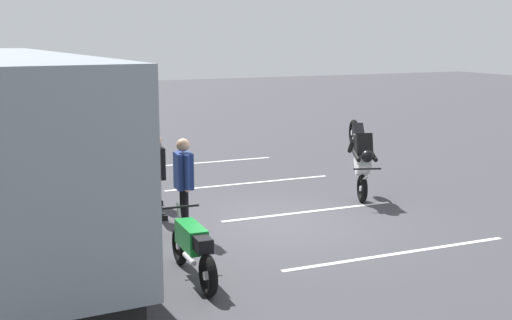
{
  "coord_description": "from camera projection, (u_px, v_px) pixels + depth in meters",
  "views": [
    {
      "loc": [
        -11.26,
        5.75,
        3.58
      ],
      "look_at": [
        0.8,
        0.07,
        1.1
      ],
      "focal_mm": 47.88,
      "sensor_mm": 36.0,
      "label": 1
    }
  ],
  "objects": [
    {
      "name": "ground_plane",
      "position": [
        277.0,
        223.0,
        13.07
      ],
      "size": [
        80.0,
        80.0,
        0.0
      ],
      "primitive_type": "plane",
      "color": "#38383D"
    },
    {
      "name": "parked_motorcycle_silver",
      "position": [
        193.0,
        248.0,
        10.0
      ],
      "size": [
        2.05,
        0.58,
        0.99
      ],
      "color": "black",
      "rests_on": "ground_plane"
    },
    {
      "name": "spectator_left",
      "position": [
        157.0,
        170.0,
        13.12
      ],
      "size": [
        0.58,
        0.35,
        1.67
      ],
      "color": "black",
      "rests_on": "ground_plane"
    },
    {
      "name": "spectator_far_left",
      "position": [
        184.0,
        178.0,
        12.07
      ],
      "size": [
        0.58,
        0.34,
        1.77
      ],
      "color": "black",
      "rests_on": "ground_plane"
    },
    {
      "name": "spectator_centre",
      "position": [
        152.0,
        160.0,
        14.27
      ],
      "size": [
        0.57,
        0.33,
        1.65
      ],
      "color": "black",
      "rests_on": "ground_plane"
    },
    {
      "name": "bay_line_b",
      "position": [
        399.0,
        253.0,
        11.26
      ],
      "size": [
        0.23,
        4.3,
        0.01
      ],
      "color": "white",
      "rests_on": "ground_plane"
    },
    {
      "name": "stunt_motorcycle",
      "position": [
        361.0,
        153.0,
        14.74
      ],
      "size": [
        1.87,
        0.99,
        1.79
      ],
      "color": "black",
      "rests_on": "ground_plane"
    },
    {
      "name": "bay_line_d",
      "position": [
        249.0,
        183.0,
        16.56
      ],
      "size": [
        0.22,
        4.23,
        0.01
      ],
      "color": "white",
      "rests_on": "ground_plane"
    },
    {
      "name": "bay_line_e",
      "position": [
        205.0,
        162.0,
        19.21
      ],
      "size": [
        0.22,
        3.96,
        0.01
      ],
      "color": "white",
      "rests_on": "ground_plane"
    },
    {
      "name": "bay_line_c",
      "position": [
        310.0,
        211.0,
        13.91
      ],
      "size": [
        0.21,
        3.85,
        0.01
      ],
      "color": "white",
      "rests_on": "ground_plane"
    }
  ]
}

